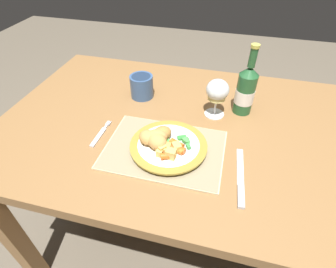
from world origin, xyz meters
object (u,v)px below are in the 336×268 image
(wine_glass, at_px, (217,92))
(bottle, at_px, (246,90))
(table_knife, at_px, (241,181))
(drinking_cup, at_px, (142,86))
(fork, at_px, (100,135))
(dining_table, at_px, (175,144))
(dinner_plate, at_px, (169,146))

(wine_glass, height_order, bottle, bottle)
(bottle, bearing_deg, table_knife, -87.82)
(bottle, height_order, drinking_cup, bottle)
(fork, relative_size, bottle, 0.54)
(dining_table, distance_m, fork, 0.27)
(dining_table, height_order, wine_glass, wine_glass)
(table_knife, relative_size, bottle, 0.85)
(table_knife, height_order, wine_glass, wine_glass)
(dinner_plate, bearing_deg, fork, 177.54)
(fork, height_order, drinking_cup, drinking_cup)
(table_knife, bearing_deg, drinking_cup, 139.21)
(dining_table, distance_m, bottle, 0.31)
(bottle, bearing_deg, dinner_plate, -127.86)
(dining_table, bearing_deg, dinner_plate, -84.90)
(dinner_plate, bearing_deg, wine_glass, 62.78)
(dining_table, height_order, table_knife, table_knife)
(wine_glass, height_order, drinking_cup, wine_glass)
(dining_table, height_order, dinner_plate, dinner_plate)
(table_knife, height_order, bottle, bottle)
(bottle, xyz_separation_m, drinking_cup, (-0.38, 0.01, -0.04))
(fork, bearing_deg, dinner_plate, -2.46)
(table_knife, xyz_separation_m, wine_glass, (-0.10, 0.29, 0.09))
(fork, xyz_separation_m, drinking_cup, (0.06, 0.26, 0.04))
(fork, bearing_deg, drinking_cup, 77.43)
(wine_glass, xyz_separation_m, drinking_cup, (-0.28, 0.05, -0.05))
(fork, relative_size, drinking_cup, 1.52)
(dinner_plate, xyz_separation_m, drinking_cup, (-0.17, 0.27, 0.03))
(table_knife, bearing_deg, fork, 170.03)
(dining_table, xyz_separation_m, wine_glass, (0.12, 0.08, 0.19))
(dinner_plate, relative_size, table_knife, 1.10)
(dinner_plate, relative_size, fork, 1.75)
(dinner_plate, height_order, drinking_cup, drinking_cup)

